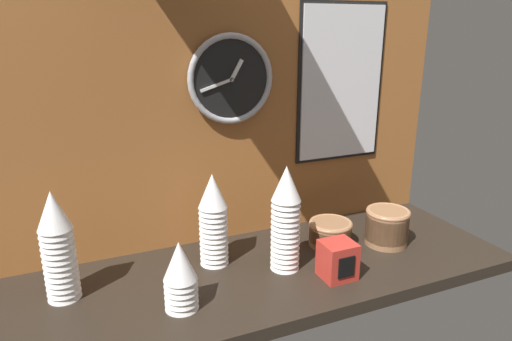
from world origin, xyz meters
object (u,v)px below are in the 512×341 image
cup_stack_center_left (180,276)px  bowl_stack_far_right (387,226)px  cup_stack_center_right (286,219)px  cup_stack_center (213,220)px  wall_clock (231,79)px  menu_board (341,84)px  napkin_dispenser (338,260)px  bowl_stack_right (330,232)px  cup_stack_far_left (58,246)px

cup_stack_center_left → bowl_stack_far_right: 0.75m
cup_stack_center_right → cup_stack_center: bearing=148.9°
bowl_stack_far_right → wall_clock: wall_clock is taller
cup_stack_center_left → cup_stack_center_right: cup_stack_center_right is taller
wall_clock → menu_board: size_ratio=0.51×
menu_board → napkin_dispenser: 0.65m
cup_stack_center → wall_clock: size_ratio=1.03×
cup_stack_center_left → bowl_stack_right: 0.59m
cup_stack_far_left → napkin_dispenser: cup_stack_far_left is taller
bowl_stack_right → cup_stack_center_left: bearing=-164.0°
menu_board → napkin_dispenser: (-0.23, -0.38, -0.47)m
bowl_stack_right → napkin_dispenser: napkin_dispenser is taller
bowl_stack_far_right → menu_board: (-0.04, 0.26, 0.46)m
menu_board → cup_stack_center_left: bearing=-153.3°
cup_stack_far_left → napkin_dispenser: size_ratio=2.77×
cup_stack_center_right → bowl_stack_far_right: size_ratio=2.23×
cup_stack_far_left → bowl_stack_far_right: (1.03, -0.08, -0.09)m
bowl_stack_far_right → bowl_stack_right: 0.20m
cup_stack_center → menu_board: menu_board is taller
napkin_dispenser → cup_stack_center_right: bearing=136.7°
bowl_stack_far_right → bowl_stack_right: bearing=159.7°
bowl_stack_right → cup_stack_far_left: bearing=178.9°
cup_stack_center → wall_clock: (0.12, 0.15, 0.41)m
cup_stack_far_left → bowl_stack_far_right: bearing=-4.6°
menu_board → napkin_dispenser: menu_board is taller
cup_stack_center_right → wall_clock: bearing=105.4°
cup_stack_center_left → napkin_dispenser: bearing=-3.7°
bowl_stack_right → wall_clock: wall_clock is taller
wall_clock → napkin_dispenser: (0.19, -0.38, -0.50)m
bowl_stack_far_right → menu_board: menu_board is taller
bowl_stack_right → menu_board: 0.53m
cup_stack_center → napkin_dispenser: 0.40m
bowl_stack_far_right → napkin_dispenser: 0.31m
bowl_stack_far_right → wall_clock: 0.73m
cup_stack_center → cup_stack_far_left: bearing=-177.4°
cup_stack_center → wall_clock: wall_clock is taller
menu_board → bowl_stack_far_right: bearing=-80.3°
wall_clock → napkin_dispenser: wall_clock is taller
bowl_stack_far_right → bowl_stack_right: bowl_stack_far_right is taller
menu_board → napkin_dispenser: bearing=-121.4°
cup_stack_center_left → wall_clock: wall_clock is taller
cup_stack_far_left → napkin_dispenser: 0.79m
cup_stack_center → bowl_stack_right: cup_stack_center is taller
cup_stack_far_left → menu_board: (0.99, 0.18, 0.37)m
cup_stack_center_right → wall_clock: (-0.07, 0.26, 0.39)m
bowl_stack_right → napkin_dispenser: (-0.10, -0.19, 0.01)m
cup_stack_center → napkin_dispenser: cup_stack_center is taller
bowl_stack_right → wall_clock: (-0.29, 0.18, 0.51)m
bowl_stack_right → napkin_dispenser: size_ratio=1.31×
cup_stack_center → napkin_dispenser: bearing=-36.2°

